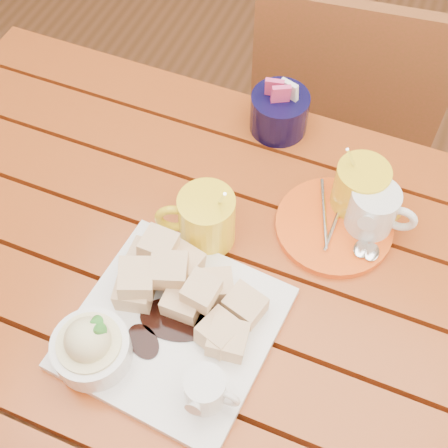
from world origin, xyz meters
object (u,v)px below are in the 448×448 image
at_px(coffee_mug_right, 361,190).
at_px(orange_saucer, 335,226).
at_px(coffee_mug_left, 205,219).
at_px(table, 206,312).
at_px(chair_far, 342,111).
at_px(dessert_plate, 157,324).

relative_size(coffee_mug_right, orange_saucer, 0.75).
distance_m(coffee_mug_left, coffee_mug_right, 0.25).
bearing_deg(orange_saucer, coffee_mug_right, 69.24).
height_order(coffee_mug_left, orange_saucer, coffee_mug_left).
bearing_deg(table, orange_saucer, 47.10).
bearing_deg(orange_saucer, table, -132.90).
height_order(table, coffee_mug_right, coffee_mug_right).
bearing_deg(chair_far, table, 77.77).
distance_m(table, dessert_plate, 0.18).
bearing_deg(coffee_mug_left, dessert_plate, -109.26).
relative_size(coffee_mug_left, orange_saucer, 0.78).
height_order(dessert_plate, orange_saucer, dessert_plate).
height_order(coffee_mug_left, chair_far, coffee_mug_left).
bearing_deg(coffee_mug_right, orange_saucer, -90.12).
bearing_deg(table, dessert_plate, -104.48).
xyz_separation_m(coffee_mug_right, orange_saucer, (-0.02, -0.05, -0.04)).
xyz_separation_m(coffee_mug_left, chair_far, (0.09, 0.61, -0.32)).
height_order(table, dessert_plate, dessert_plate).
distance_m(table, chair_far, 0.71).
bearing_deg(orange_saucer, chair_far, 100.28).
bearing_deg(dessert_plate, chair_far, 83.68).
relative_size(dessert_plate, orange_saucer, 1.57).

